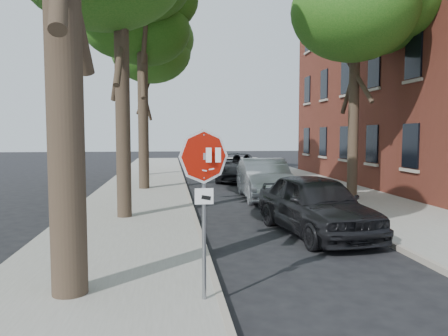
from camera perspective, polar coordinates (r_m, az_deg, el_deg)
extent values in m
plane|color=black|center=(7.14, 3.28, -17.35)|extent=(120.00, 120.00, 0.00)
cube|color=gray|center=(18.74, -11.02, -3.55)|extent=(4.00, 55.00, 0.12)
cube|color=gray|center=(20.04, 14.05, -3.08)|extent=(4.00, 55.00, 0.12)
cube|color=#9E9384|center=(18.71, -4.74, -3.48)|extent=(0.12, 55.00, 0.13)
cube|color=#9E9384|center=(19.40, 8.38, -3.23)|extent=(0.12, 55.00, 0.13)
cylinder|color=gray|center=(6.65, -2.64, -6.22)|extent=(0.06, 0.06, 2.60)
cube|color=#99999E|center=(6.52, -2.65, 1.53)|extent=(0.05, 0.06, 0.10)
cylinder|color=#99999E|center=(6.51, -2.65, 1.53)|extent=(0.76, 0.32, 0.82)
cylinder|color=white|center=(6.50, -2.64, 1.52)|extent=(0.76, 0.32, 0.82)
cylinder|color=#B61507|center=(6.49, -2.63, 1.52)|extent=(0.68, 0.29, 0.74)
cube|color=white|center=(6.47, -4.48, 1.68)|extent=(0.08, 0.00, 0.22)
cube|color=white|center=(6.48, -3.24, 1.69)|extent=(0.08, 0.00, 0.22)
cube|color=white|center=(6.49, -2.01, 1.70)|extent=(0.08, 0.00, 0.22)
cube|color=white|center=(6.50, -0.78, 1.71)|extent=(0.08, 0.00, 0.22)
cube|color=silver|center=(6.49, -3.59, -0.17)|extent=(0.08, 0.00, 0.03)
cube|color=silver|center=(6.50, -2.62, -0.33)|extent=(0.08, 0.00, 0.03)
cube|color=silver|center=(6.50, -1.65, -0.15)|extent=(0.08, 0.00, 0.03)
cube|color=white|center=(6.57, -2.62, -3.71)|extent=(0.28, 0.02, 0.24)
cube|color=black|center=(6.56, -2.35, -3.89)|extent=(0.15, 0.00, 0.08)
cylinder|color=black|center=(13.77, -13.21, 13.63)|extent=(0.44, 0.44, 9.50)
cylinder|color=black|center=(20.70, -10.57, 11.26)|extent=(0.48, 0.48, 10.00)
ellipsoid|color=#0C3B0B|center=(21.22, -10.69, 18.79)|extent=(4.62, 4.62, 3.70)
ellipsoid|color=#0C3B0B|center=(21.99, -12.82, 17.11)|extent=(4.20, 4.20, 3.36)
cylinder|color=black|center=(27.63, -10.31, 8.50)|extent=(0.40, 0.40, 9.00)
ellipsoid|color=#165212|center=(27.92, -10.38, 13.67)|extent=(4.16, 4.16, 3.33)
ellipsoid|color=#165212|center=(27.50, -8.44, 15.84)|extent=(3.40, 3.40, 2.72)
ellipsoid|color=#165212|center=(28.66, -11.83, 12.64)|extent=(3.78, 3.78, 3.02)
cylinder|color=black|center=(18.13, 16.64, 10.53)|extent=(0.40, 0.40, 9.00)
ellipsoid|color=#165212|center=(18.57, 16.83, 18.28)|extent=(4.16, 4.16, 3.33)
ellipsoid|color=#165212|center=(18.89, 13.64, 16.93)|extent=(3.78, 3.78, 3.02)
imported|color=black|center=(11.80, 11.85, -4.66)|extent=(2.49, 4.90, 1.60)
imported|color=#A6A9AE|center=(17.80, 5.28, -1.45)|extent=(1.94, 5.04, 1.64)
imported|color=black|center=(24.69, 1.76, 0.14)|extent=(3.05, 5.82, 1.56)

